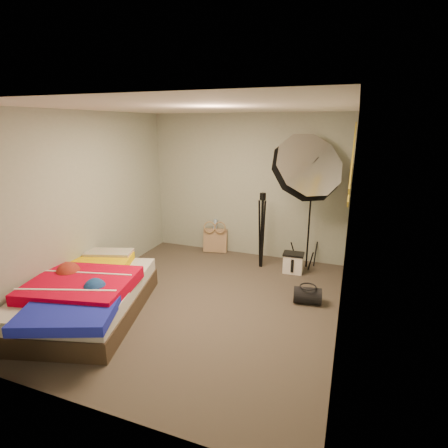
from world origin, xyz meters
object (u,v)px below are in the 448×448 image
at_px(tote_bag, 215,240).
at_px(camera_tripod, 262,225).
at_px(photo_umbrella, 305,169).
at_px(camera_case, 293,263).
at_px(duffel_bag, 307,295).
at_px(bed, 85,294).
at_px(wrapping_roll, 214,236).

xyz_separation_m(tote_bag, camera_tripod, (0.99, -0.41, 0.51)).
bearing_deg(photo_umbrella, tote_bag, 167.16).
relative_size(camera_case, photo_umbrella, 0.13).
xyz_separation_m(duffel_bag, bed, (-2.57, -1.26, 0.17)).
distance_m(wrapping_roll, duffel_bag, 2.39).
bearing_deg(camera_case, wrapping_roll, 160.95).
height_order(tote_bag, photo_umbrella, photo_umbrella).
bearing_deg(bed, wrapping_roll, 76.28).
bearing_deg(camera_tripod, camera_case, -5.43).
bearing_deg(duffel_bag, photo_umbrella, 96.12).
height_order(camera_case, photo_umbrella, photo_umbrella).
height_order(wrapping_roll, camera_tripod, camera_tripod).
relative_size(camera_case, bed, 0.14).
distance_m(camera_case, bed, 3.13).
xyz_separation_m(tote_bag, photo_umbrella, (1.62, -0.37, 1.44)).
distance_m(tote_bag, bed, 2.76).
height_order(wrapping_roll, bed, wrapping_roll).
xyz_separation_m(wrapping_roll, camera_tripod, (1.01, -0.42, 0.42)).
distance_m(bed, photo_umbrella, 3.54).
bearing_deg(wrapping_roll, camera_case, -16.79).
distance_m(camera_case, photo_umbrella, 1.51).
relative_size(wrapping_roll, bed, 0.28).
relative_size(tote_bag, camera_tripod, 0.35).
bearing_deg(camera_tripod, wrapping_roll, 157.54).
relative_size(tote_bag, camera_case, 1.45).
height_order(wrapping_roll, duffel_bag, wrapping_roll).
distance_m(wrapping_roll, camera_case, 1.64).
bearing_deg(wrapping_roll, bed, -103.72).
distance_m(camera_case, duffel_bag, 1.01).
relative_size(duffel_bag, bed, 0.16).
distance_m(photo_umbrella, camera_tripod, 1.13).
relative_size(wrapping_roll, camera_case, 2.02).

